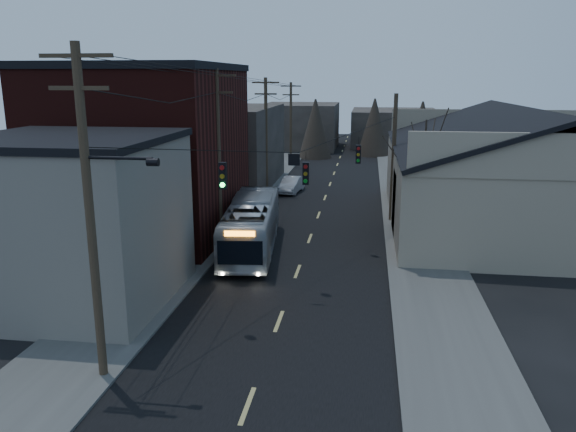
% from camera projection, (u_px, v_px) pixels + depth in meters
% --- Properties ---
extents(road_surface, '(9.00, 110.00, 0.02)m').
position_uv_depth(road_surface, '(323.00, 203.00, 43.58)').
color(road_surface, black).
rests_on(road_surface, ground).
extents(sidewalk_left, '(4.00, 110.00, 0.12)m').
position_uv_depth(sidewalk_left, '(241.00, 200.00, 44.45)').
color(sidewalk_left, '#474744').
rests_on(sidewalk_left, ground).
extents(sidewalk_right, '(4.00, 110.00, 0.12)m').
position_uv_depth(sidewalk_right, '(408.00, 205.00, 42.68)').
color(sidewalk_right, '#474744').
rests_on(sidewalk_right, ground).
extents(building_clapboard, '(8.00, 8.00, 7.00)m').
position_uv_depth(building_clapboard, '(73.00, 223.00, 23.78)').
color(building_clapboard, slate).
rests_on(building_clapboard, ground).
extents(building_brick, '(10.00, 12.00, 10.00)m').
position_uv_depth(building_brick, '(147.00, 153.00, 34.13)').
color(building_brick, '#330E0B').
rests_on(building_brick, ground).
extents(building_left_far, '(9.00, 14.00, 7.00)m').
position_uv_depth(building_left_far, '(222.00, 147.00, 49.80)').
color(building_left_far, '#2D2724').
rests_on(building_left_far, ground).
extents(warehouse, '(16.16, 20.60, 7.73)m').
position_uv_depth(warehouse, '(517.00, 185.00, 36.35)').
color(warehouse, gray).
rests_on(warehouse, ground).
extents(building_far_left, '(10.00, 12.00, 6.00)m').
position_uv_depth(building_far_left, '(300.00, 126.00, 77.31)').
color(building_far_left, '#2D2724').
rests_on(building_far_left, ground).
extents(building_far_right, '(12.00, 14.00, 5.00)m').
position_uv_depth(building_far_right, '(394.00, 128.00, 80.47)').
color(building_far_right, '#2D2724').
rests_on(building_far_right, ground).
extents(bare_tree, '(0.40, 0.40, 7.20)m').
position_uv_depth(bare_tree, '(423.00, 183.00, 32.22)').
color(bare_tree, black).
rests_on(bare_tree, ground).
extents(utility_lines, '(11.24, 45.28, 10.50)m').
position_uv_depth(utility_lines, '(270.00, 148.00, 37.18)').
color(utility_lines, '#382B1E').
rests_on(utility_lines, ground).
extents(bus, '(3.53, 10.75, 2.94)m').
position_uv_depth(bus, '(251.00, 225.00, 31.30)').
color(bus, '#9DA2A8').
rests_on(bus, ground).
extents(parked_car, '(1.92, 4.18, 1.33)m').
position_uv_depth(parked_car, '(291.00, 185.00, 47.49)').
color(parked_car, '#A9AAB1').
rests_on(parked_car, ground).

